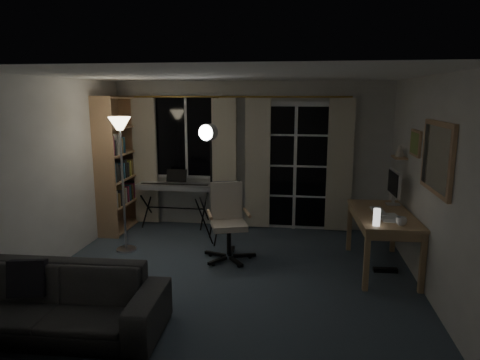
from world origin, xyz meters
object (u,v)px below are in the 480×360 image
office_chair (227,214)px  desk (383,220)px  studio_light (209,146)px  sofa (52,291)px  mug (401,220)px  keyboard_piano (175,187)px  monitor (394,184)px  bookshelf (115,168)px  torchiere_lamp (121,144)px

office_chair → desk: bearing=-22.4°
studio_light → sofa: studio_light is taller
mug → desk: bearing=101.3°
office_chair → sofa: bearing=-139.8°
desk → sofa: size_ratio=0.68×
desk → sofa: sofa is taller
keyboard_piano → monitor: monitor is taller
bookshelf → studio_light: bookshelf is taller
keyboard_piano → mug: (3.17, -1.79, 0.11)m
bookshelf → mug: 4.41m
torchiere_lamp → studio_light: 1.22m
studio_light → monitor: (2.55, -0.17, -0.44)m
torchiere_lamp → mug: torchiere_lamp is taller
torchiere_lamp → bookshelf: bearing=119.7°
keyboard_piano → studio_light: studio_light is taller
torchiere_lamp → office_chair: bearing=-0.6°
studio_light → bookshelf: bearing=-173.2°
torchiere_lamp → studio_light: (1.12, 0.47, -0.07)m
studio_light → mug: 2.77m
desk → monitor: size_ratio=2.64×
monitor → sofa: (-3.48, -2.41, -0.61)m
keyboard_piano → desk: size_ratio=0.90×
bookshelf → sofa: bearing=-76.8°
torchiere_lamp → studio_light: bearing=22.5°
bookshelf → torchiere_lamp: size_ratio=1.15×
office_chair → monitor: bearing=-10.3°
office_chair → keyboard_piano: bearing=114.7°
keyboard_piano → office_chair: bearing=-47.1°
mug → office_chair: bearing=163.0°
keyboard_piano → studio_light: size_ratio=0.69×
keyboard_piano → mug: keyboard_piano is taller
bookshelf → sofa: 3.20m
bookshelf → torchiere_lamp: (0.54, -0.94, 0.49)m
studio_light → sofa: (-0.93, -2.58, -1.05)m
keyboard_piano → office_chair: 1.57m
studio_light → sofa: size_ratio=0.88×
studio_light → office_chair: (0.35, -0.48, -0.85)m
studio_light → monitor: bearing=18.9°
mug → sofa: 3.70m
desk → monitor: 0.61m
desk → mug: bearing=-81.1°
office_chair → monitor: 2.26m
monitor → mug: size_ratio=4.40×
keyboard_piano → office_chair: size_ratio=1.22×
bookshelf → studio_light: size_ratio=1.19×
keyboard_piano → mug: 3.64m
sofa → office_chair: bearing=56.3°
torchiere_lamp → mug: (3.57, -0.66, -0.73)m
torchiere_lamp → office_chair: torchiere_lamp is taller
office_chair → mug: size_ratio=8.50×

